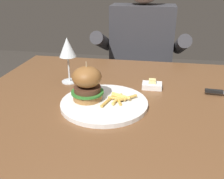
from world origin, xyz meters
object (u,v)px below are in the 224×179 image
at_px(burger_sandwich, 87,83).
at_px(wine_glass, 67,49).
at_px(butter_dish, 152,85).
at_px(main_plate, 104,103).
at_px(diner_person, 140,75).

bearing_deg(burger_sandwich, wine_glass, 125.66).
height_order(wine_glass, butter_dish, wine_glass).
xyz_separation_m(burger_sandwich, butter_dish, (0.20, 0.16, -0.06)).
height_order(main_plate, wine_glass, wine_glass).
bearing_deg(butter_dish, main_plate, -131.81).
bearing_deg(diner_person, main_plate, -95.15).
xyz_separation_m(main_plate, burger_sandwich, (-0.06, 0.01, 0.06)).
height_order(butter_dish, diner_person, diner_person).
distance_m(main_plate, butter_dish, 0.22).
height_order(main_plate, butter_dish, butter_dish).
relative_size(main_plate, wine_glass, 1.59).
relative_size(butter_dish, diner_person, 0.06).
height_order(wine_glass, diner_person, diner_person).
relative_size(main_plate, diner_person, 0.24).
distance_m(burger_sandwich, butter_dish, 0.26).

